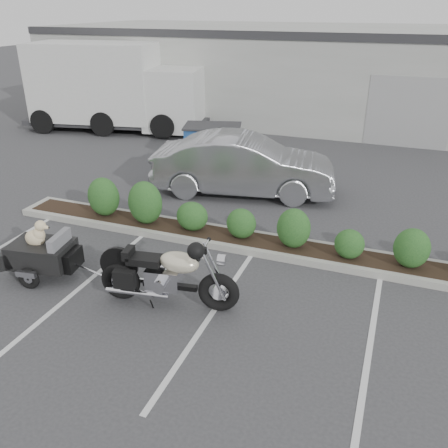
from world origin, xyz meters
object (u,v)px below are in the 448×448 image
(motorcycle, at_px, (167,276))
(sedan, at_px, (244,165))
(pet_trailer, at_px, (41,253))
(delivery_truck, at_px, (116,89))
(dumpster, at_px, (213,143))

(motorcycle, height_order, sedan, sedan)
(pet_trailer, xyz_separation_m, delivery_truck, (-5.24, 11.11, 1.18))
(motorcycle, relative_size, dumpster, 1.19)
(pet_trailer, bearing_deg, motorcycle, -9.29)
(pet_trailer, relative_size, delivery_truck, 0.26)
(dumpster, bearing_deg, motorcycle, -88.98)
(pet_trailer, height_order, dumpster, dumpster)
(sedan, xyz_separation_m, dumpster, (-1.97, 2.53, -0.21))
(dumpster, bearing_deg, sedan, -67.75)
(delivery_truck, bearing_deg, motorcycle, -65.22)
(motorcycle, distance_m, sedan, 5.83)
(sedan, height_order, dumpster, sedan)
(sedan, distance_m, dumpster, 3.21)
(motorcycle, relative_size, delivery_truck, 0.32)
(dumpster, relative_size, delivery_truck, 0.27)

